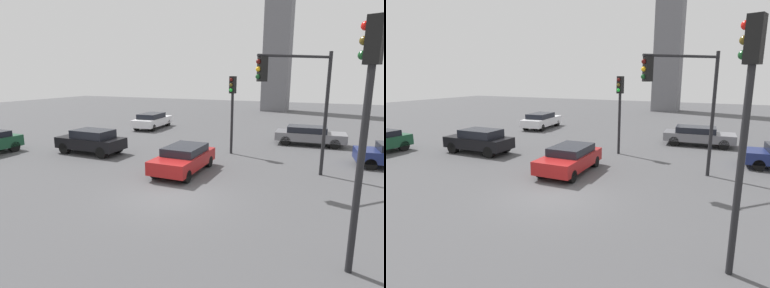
% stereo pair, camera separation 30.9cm
% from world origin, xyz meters
% --- Properties ---
extents(ground_plane, '(100.59, 100.59, 0.00)m').
position_xyz_m(ground_plane, '(0.00, 0.00, 0.00)').
color(ground_plane, '#4C4C4F').
extents(traffic_light_0, '(0.39, 0.49, 4.67)m').
position_xyz_m(traffic_light_0, '(0.09, 7.76, 3.28)').
color(traffic_light_0, black).
rests_on(traffic_light_0, ground_plane).
extents(traffic_light_1, '(0.49, 0.40, 5.90)m').
position_xyz_m(traffic_light_1, '(6.30, -2.64, 4.07)').
color(traffic_light_1, black).
rests_on(traffic_light_1, ground_plane).
extents(traffic_light_2, '(2.82, 2.85, 5.76)m').
position_xyz_m(traffic_light_2, '(4.14, 4.17, 4.11)').
color(traffic_light_2, black).
rests_on(traffic_light_2, ground_plane).
extents(car_0, '(4.18, 1.79, 1.49)m').
position_xyz_m(car_0, '(-7.75, 4.28, 0.79)').
color(car_0, black).
rests_on(car_0, ground_plane).
extents(car_1, '(2.25, 4.78, 1.39)m').
position_xyz_m(car_1, '(-9.41, 14.17, 0.74)').
color(car_1, silver).
rests_on(car_1, ground_plane).
extents(car_4, '(4.67, 2.14, 1.29)m').
position_xyz_m(car_4, '(4.26, 12.43, 0.71)').
color(car_4, slate).
rests_on(car_4, ground_plane).
extents(car_5, '(1.90, 4.11, 1.30)m').
position_xyz_m(car_5, '(-0.90, 3.13, 0.70)').
color(car_5, maroon).
rests_on(car_5, ground_plane).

